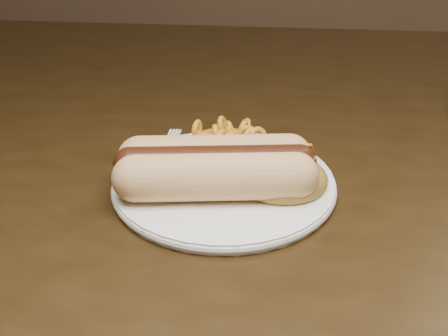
# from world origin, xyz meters

# --- Properties ---
(table) EXTENTS (1.60, 0.90, 0.75)m
(table) POSITION_xyz_m (0.00, 0.00, 0.66)
(table) COLOR black
(table) RESTS_ON floor
(plate) EXTENTS (0.27, 0.27, 0.01)m
(plate) POSITION_xyz_m (-0.07, -0.14, 0.76)
(plate) COLOR white
(plate) RESTS_ON table
(hotdog) EXTENTS (0.15, 0.09, 0.04)m
(hotdog) POSITION_xyz_m (-0.08, -0.16, 0.78)
(hotdog) COLOR tan
(hotdog) RESTS_ON plate
(mac_and_cheese) EXTENTS (0.10, 0.09, 0.03)m
(mac_and_cheese) POSITION_xyz_m (-0.08, -0.09, 0.78)
(mac_and_cheese) COLOR gold
(mac_and_cheese) RESTS_ON plate
(sour_cream) EXTENTS (0.04, 0.04, 0.02)m
(sour_cream) POSITION_xyz_m (-0.15, -0.11, 0.77)
(sour_cream) COLOR white
(sour_cream) RESTS_ON plate
(taco_salad) EXTENTS (0.08, 0.08, 0.04)m
(taco_salad) POSITION_xyz_m (-0.02, -0.14, 0.77)
(taco_salad) COLOR #D1481E
(taco_salad) RESTS_ON plate
(fork) EXTENTS (0.06, 0.12, 0.00)m
(fork) POSITION_xyz_m (-0.14, -0.11, 0.75)
(fork) COLOR white
(fork) RESTS_ON table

